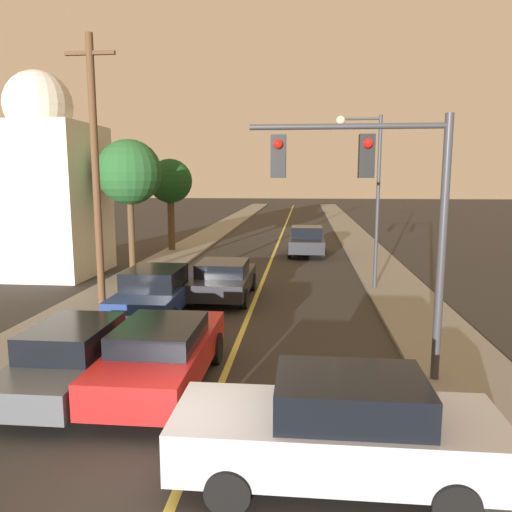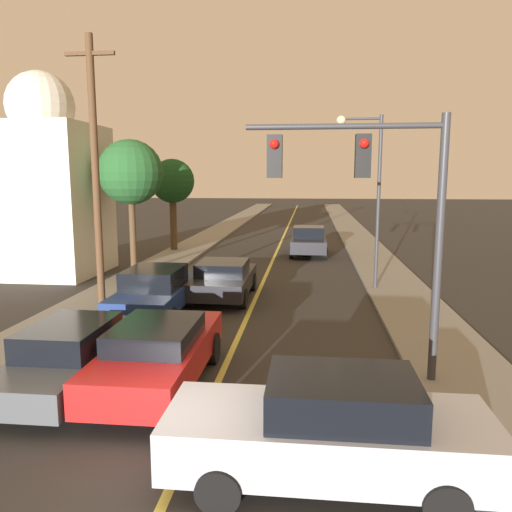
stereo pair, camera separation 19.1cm
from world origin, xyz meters
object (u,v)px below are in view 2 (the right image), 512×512
object	(u,v)px
car_near_lane_second	(223,279)
car_far_oncoming	(309,241)
car_outer_lane_front	(73,353)
utility_pole_left	(96,172)
car_outer_lane_second	(156,290)
car_near_lane_front	(159,352)
streetlamp_right	(368,178)
tree_left_far	(172,182)
domed_building_left	(46,187)
car_crossing_right	(331,430)
tree_left_near	(130,173)
traffic_signal_mast	(375,194)

from	to	relation	value
car_near_lane_second	car_far_oncoming	bearing A→B (deg)	73.90
car_outer_lane_front	utility_pole_left	size ratio (longest dim) A/B	0.55
car_outer_lane_second	utility_pole_left	size ratio (longest dim) A/B	0.56
car_near_lane_front	streetlamp_right	size ratio (longest dim) A/B	0.72
utility_pole_left	tree_left_far	xyz separation A→B (m)	(-1.40, 14.06, -0.47)
car_far_oncoming	streetlamp_right	world-z (taller)	streetlamp_right
utility_pole_left	domed_building_left	world-z (taller)	domed_building_left
car_near_lane_second	car_outer_lane_second	size ratio (longest dim) A/B	0.92
car_crossing_right	streetlamp_right	world-z (taller)	streetlamp_right
domed_building_left	utility_pole_left	bearing A→B (deg)	-50.75
domed_building_left	car_near_lane_front	bearing A→B (deg)	-53.38
car_near_lane_second	car_crossing_right	bearing A→B (deg)	-72.35
car_crossing_right	streetlamp_right	bearing A→B (deg)	-8.19
car_outer_lane_front	car_far_oncoming	size ratio (longest dim) A/B	1.15
car_outer_lane_second	car_crossing_right	world-z (taller)	car_crossing_right
car_near_lane_front	tree_left_near	xyz separation A→B (m)	(-4.92, 12.12, 3.90)
car_outer_lane_second	streetlamp_right	world-z (taller)	streetlamp_right
traffic_signal_mast	car_far_oncoming	bearing A→B (deg)	94.39
car_outer_lane_front	car_far_oncoming	world-z (taller)	car_far_oncoming
car_crossing_right	tree_left_near	bearing A→B (deg)	29.16
car_outer_lane_second	domed_building_left	size ratio (longest dim) A/B	0.54
car_crossing_right	utility_pole_left	xyz separation A→B (m)	(-7.22, 8.63, 3.84)
car_outer_lane_front	utility_pole_left	world-z (taller)	utility_pole_left
car_outer_lane_second	utility_pole_left	bearing A→B (deg)	-172.41
car_far_oncoming	tree_left_far	distance (m)	8.92
car_outer_lane_front	tree_left_far	distance (m)	20.30
car_outer_lane_second	domed_building_left	distance (m)	9.97
car_near_lane_second	traffic_signal_mast	bearing A→B (deg)	-58.12
car_far_oncoming	tree_left_far	size ratio (longest dim) A/B	0.77
car_outer_lane_front	tree_left_far	size ratio (longest dim) A/B	0.88
car_far_oncoming	utility_pole_left	distance (m)	15.45
car_near_lane_front	car_outer_lane_second	size ratio (longest dim) A/B	0.98
car_near_lane_front	tree_left_near	distance (m)	13.65
car_crossing_right	traffic_signal_mast	xyz separation A→B (m)	(0.99, 3.84, 3.34)
traffic_signal_mast	streetlamp_right	bearing A→B (deg)	84.47
car_far_oncoming	utility_pole_left	xyz separation A→B (m)	(-6.82, -13.33, 3.84)
car_near_lane_front	utility_pole_left	bearing A→B (deg)	123.35
car_far_oncoming	tree_left_near	world-z (taller)	tree_left_near
utility_pole_left	domed_building_left	size ratio (longest dim) A/B	0.95
car_near_lane_second	traffic_signal_mast	size ratio (longest dim) A/B	0.80
car_near_lane_front	domed_building_left	size ratio (longest dim) A/B	0.53
car_crossing_right	traffic_signal_mast	world-z (taller)	traffic_signal_mast
car_outer_lane_second	tree_left_far	distance (m)	14.60
tree_left_near	domed_building_left	size ratio (longest dim) A/B	0.66
car_near_lane_second	streetlamp_right	bearing A→B (deg)	20.16
car_outer_lane_second	utility_pole_left	xyz separation A→B (m)	(-1.80, -0.24, 3.90)
car_near_lane_front	car_outer_lane_second	xyz separation A→B (m)	(-1.89, 5.84, -0.03)
car_crossing_right	car_outer_lane_second	bearing A→B (deg)	31.43
car_crossing_right	domed_building_left	xyz separation A→B (m)	(-12.49, 15.09, 3.23)
car_outer_lane_second	utility_pole_left	world-z (taller)	utility_pole_left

